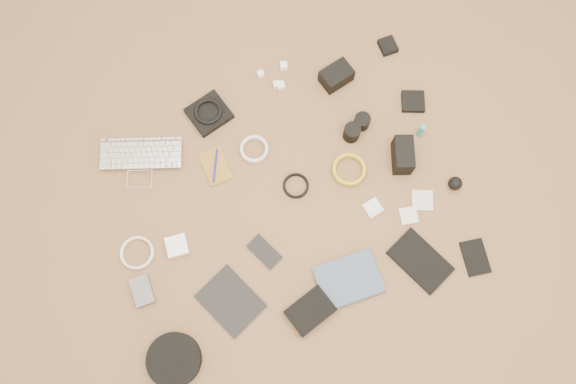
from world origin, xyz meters
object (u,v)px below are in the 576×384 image
object	(u,v)px
headphone_case	(174,360)
dslr_camera	(336,76)
tablet	(231,301)
phone	(264,252)
paperback	(357,302)
laptop	(141,165)

from	to	relation	value
headphone_case	dslr_camera	bearing A→B (deg)	40.68
tablet	phone	size ratio (longest dim) A/B	1.69
phone	tablet	bearing A→B (deg)	-169.26
paperback	dslr_camera	bearing A→B (deg)	-15.69
phone	paperback	size ratio (longest dim) A/B	0.56
tablet	phone	bearing A→B (deg)	11.09
dslr_camera	paperback	distance (m)	0.90
headphone_case	laptop	bearing A→B (deg)	82.54
phone	headphone_case	size ratio (longest dim) A/B	0.67
laptop	dslr_camera	size ratio (longest dim) A/B	2.60
tablet	paperback	bearing A→B (deg)	-45.67
dslr_camera	headphone_case	distance (m)	1.24
laptop	headphone_case	world-z (taller)	headphone_case
dslr_camera	headphone_case	xyz separation A→B (m)	(-0.94, -0.81, -0.01)
tablet	headphone_case	world-z (taller)	headphone_case
phone	paperback	bearing A→B (deg)	-74.19
tablet	laptop	bearing A→B (deg)	79.80
phone	headphone_case	bearing A→B (deg)	-174.41
tablet	paperback	world-z (taller)	paperback
dslr_camera	phone	world-z (taller)	dslr_camera
tablet	paperback	xyz separation A→B (m)	(0.43, -0.17, 0.01)
headphone_case	tablet	bearing A→B (deg)	26.23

